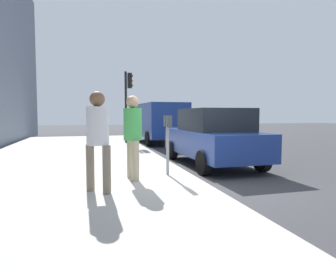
% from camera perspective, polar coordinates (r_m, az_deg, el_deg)
% --- Properties ---
extents(ground_plane, '(80.00, 80.00, 0.00)m').
position_cam_1_polar(ground_plane, '(6.96, 5.42, -9.32)').
color(ground_plane, '#38383A').
rests_on(ground_plane, ground).
extents(sidewalk_slab, '(28.00, 6.00, 0.15)m').
position_cam_1_polar(sidewalk_slab, '(6.57, -20.35, -9.69)').
color(sidewalk_slab, '#B7B2A8').
rests_on(sidewalk_slab, ground_plane).
extents(parking_meter, '(0.36, 0.12, 1.41)m').
position_cam_1_polar(parking_meter, '(6.98, -0.05, 0.41)').
color(parking_meter, gray).
rests_on(parking_meter, sidewalk_slab).
extents(pedestrian_at_meter, '(0.55, 0.40, 1.85)m').
position_cam_1_polar(pedestrian_at_meter, '(6.54, -6.82, 0.93)').
color(pedestrian_at_meter, tan).
rests_on(pedestrian_at_meter, sidewalk_slab).
extents(pedestrian_bystander, '(0.43, 0.44, 1.86)m').
position_cam_1_polar(pedestrian_bystander, '(5.55, -13.40, 0.39)').
color(pedestrian_bystander, '#726656').
rests_on(pedestrian_bystander, sidewalk_slab).
extents(parked_sedan_near, '(4.43, 2.03, 1.77)m').
position_cam_1_polar(parked_sedan_near, '(9.33, 8.60, -0.42)').
color(parked_sedan_near, navy).
rests_on(parked_sedan_near, ground_plane).
extents(parked_van_far, '(5.26, 2.26, 2.18)m').
position_cam_1_polar(parked_van_far, '(16.60, -1.95, 2.74)').
color(parked_van_far, navy).
rests_on(parked_van_far, ground_plane).
extents(traffic_signal, '(0.24, 0.44, 3.60)m').
position_cam_1_polar(traffic_signal, '(15.24, -7.76, 7.56)').
color(traffic_signal, black).
rests_on(traffic_signal, sidewalk_slab).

